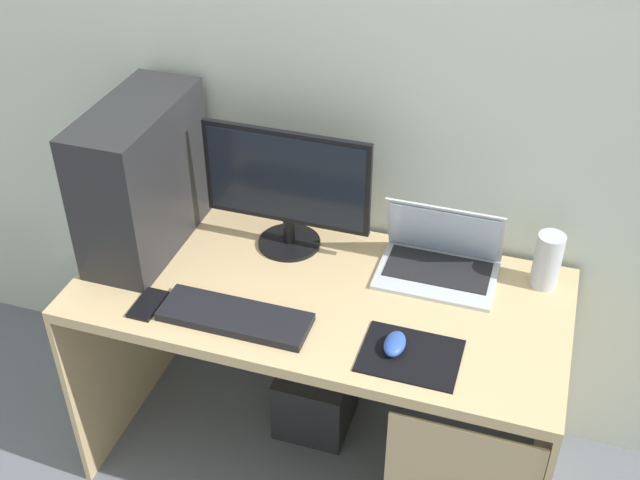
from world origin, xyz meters
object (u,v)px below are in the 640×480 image
object	(u,v)px
cell_phone	(148,304)
mouse_left	(395,344)
pc_tower	(142,178)
speaker	(547,261)
subwoofer	(316,397)
keyboard	(235,317)
monitor	(287,188)
laptop	(439,259)

from	to	relation	value
cell_phone	mouse_left	bearing A→B (deg)	3.14
pc_tower	cell_phone	world-z (taller)	pc_tower
speaker	subwoofer	distance (m)	0.97
mouse_left	pc_tower	bearing A→B (deg)	163.69
pc_tower	speaker	xyz separation A→B (m)	(1.19, 0.16, -0.14)
cell_phone	keyboard	bearing A→B (deg)	4.13
monitor	subwoofer	world-z (taller)	monitor
cell_phone	monitor	bearing A→B (deg)	54.47
monitor	keyboard	bearing A→B (deg)	-93.39
pc_tower	monitor	distance (m)	0.43
speaker	keyboard	bearing A→B (deg)	-151.97
speaker	mouse_left	distance (m)	0.53
keyboard	cell_phone	bearing A→B (deg)	-175.87
mouse_left	subwoofer	xyz separation A→B (m)	(-0.32, 0.32, -0.63)
laptop	subwoofer	distance (m)	0.75
pc_tower	keyboard	distance (m)	0.53
laptop	mouse_left	world-z (taller)	laptop
pc_tower	subwoofer	xyz separation A→B (m)	(0.52, 0.07, -0.84)
cell_phone	subwoofer	xyz separation A→B (m)	(0.38, 0.36, -0.61)
cell_phone	subwoofer	distance (m)	0.80
monitor	mouse_left	size ratio (longest dim) A/B	5.33
keyboard	subwoofer	distance (m)	0.72
speaker	subwoofer	bearing A→B (deg)	-172.80
keyboard	mouse_left	world-z (taller)	mouse_left
cell_phone	speaker	bearing A→B (deg)	22.75
laptop	mouse_left	size ratio (longest dim) A/B	3.61
pc_tower	keyboard	size ratio (longest dim) A/B	1.15
monitor	subwoofer	xyz separation A→B (m)	(0.10, -0.04, -0.82)
pc_tower	speaker	world-z (taller)	pc_tower
monitor	subwoofer	distance (m)	0.83
laptop	speaker	bearing A→B (deg)	6.24
pc_tower	subwoofer	world-z (taller)	pc_tower
pc_tower	laptop	distance (m)	0.91
laptop	mouse_left	bearing A→B (deg)	-96.96
speaker	keyboard	xyz separation A→B (m)	(-0.79, -0.42, -0.07)
monitor	speaker	distance (m)	0.78
subwoofer	laptop	bearing A→B (deg)	7.98
speaker	mouse_left	size ratio (longest dim) A/B	1.80
keyboard	pc_tower	bearing A→B (deg)	146.11
subwoofer	mouse_left	bearing A→B (deg)	-44.37
mouse_left	subwoofer	bearing A→B (deg)	135.63
speaker	keyboard	world-z (taller)	speaker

